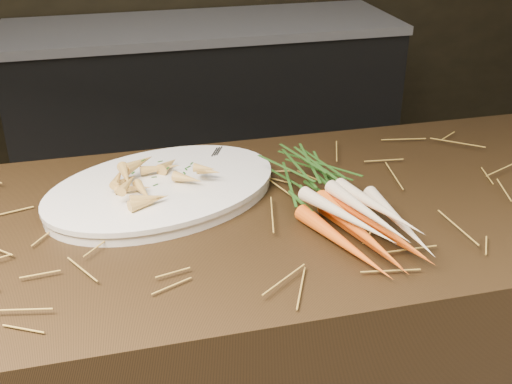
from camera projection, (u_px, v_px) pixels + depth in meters
back_counter at (206, 108)px, 3.15m from camera, size 1.82×0.62×0.84m
straw_bedding at (214, 212)px, 1.24m from camera, size 1.40×0.60×0.02m
root_veg_bunch at (326, 195)px, 1.23m from camera, size 0.25×0.49×0.09m
serving_platter at (162, 191)px, 1.31m from camera, size 0.57×0.47×0.03m
roasted_veg_heap at (161, 174)px, 1.29m from camera, size 0.28×0.24×0.05m
serving_fork at (239, 168)px, 1.37m from camera, size 0.09×0.17×0.00m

